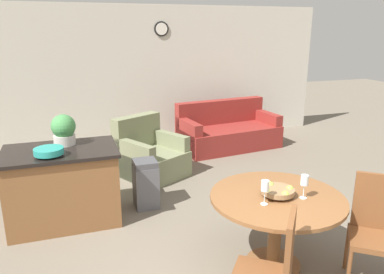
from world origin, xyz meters
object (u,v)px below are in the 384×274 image
Objects in this scene: dining_chair_near_right at (375,226)px; fruit_bowl at (278,191)px; dining_chair_near_left at (272,270)px; dining_table at (276,212)px; potted_plant at (64,130)px; teal_bowl at (49,151)px; wine_glass_right at (305,181)px; kitchen_island at (63,186)px; trash_bin at (146,184)px; armchair at (150,156)px; wine_glass_left at (265,187)px; couch at (228,132)px.

dining_chair_near_right reaches higher than fruit_bowl.
dining_chair_near_left is 3.24× the size of fruit_bowl.
potted_plant is (-1.84, 1.78, 0.51)m from dining_table.
dining_chair_near_left is 2.65m from teal_bowl.
dining_chair_near_right is 2.72× the size of potted_plant.
teal_bowl is (-2.21, 1.50, 0.05)m from wine_glass_right.
kitchen_island is 4.07× the size of teal_bowl.
trash_bin is 0.52× the size of armchair.
dining_chair_near_left reaches higher than kitchen_island.
potted_plant is at bearing 130.90° from wine_glass_left.
armchair is at bearing 41.70° from kitchen_island.
couch reaches higher than trash_bin.
wine_glass_left is at bearing 17.19° from dining_chair_near_right.
fruit_bowl is (-0.00, -0.00, 0.22)m from dining_table.
dining_table is 2.83m from armchair.
couch is at bearing 44.66° from trash_bin.
dining_chair_near_left is 4.71m from couch.
potted_plant is at bearing -3.14° from dining_chair_near_right.
fruit_bowl is 2.86m from armchair.
couch is (3.15, 2.30, -0.66)m from teal_bowl.
potted_plant is at bearing 66.80° from teal_bowl.
trash_bin is (-0.90, 1.67, -0.26)m from dining_table.
wine_glass_left is at bearing -45.16° from kitchen_island.
dining_chair_near_left is 0.82× the size of armchair.
dining_chair_near_right reaches higher than kitchen_island.
teal_bowl is at bearing -164.48° from armchair.
wine_glass_right is (-0.52, 0.35, 0.36)m from dining_chair_near_right.
dining_table is 1.24× the size of dining_chair_near_left.
potted_plant is at bearing -170.49° from armchair.
dining_chair_near_right is 3.24× the size of fruit_bowl.
fruit_bowl reaches higher than trash_bin.
teal_bowl reaches higher than wine_glass_left.
dining_chair_near_right is at bearing -32.60° from fruit_bowl.
kitchen_island is 1.01m from trash_bin.
dining_chair_near_right is 4.47× the size of wine_glass_left.
dining_chair_near_left reaches higher than dining_table.
trash_bin is (1.00, 0.07, -0.14)m from kitchen_island.
wine_glass_left is 2.35m from teal_bowl.
armchair is (1.29, 1.15, -0.15)m from kitchen_island.
fruit_bowl is at bearing -44.09° from potted_plant.
wine_glass_right is (0.66, 0.61, 0.36)m from dining_chair_near_left.
potted_plant reaches higher than kitchen_island.
wine_glass_left is at bearing -68.42° from trash_bin.
trash_bin is 2.88m from couch.
fruit_bowl is 1.96m from trash_bin.
wine_glass_right is 0.71× the size of teal_bowl.
trash_bin is at bearing 14.01° from teal_bowl.
teal_bowl is (-1.81, 1.50, 0.05)m from wine_glass_left.
dining_chair_near_left is 0.97m from wine_glass_right.
dining_chair_near_left is 0.51× the size of couch.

